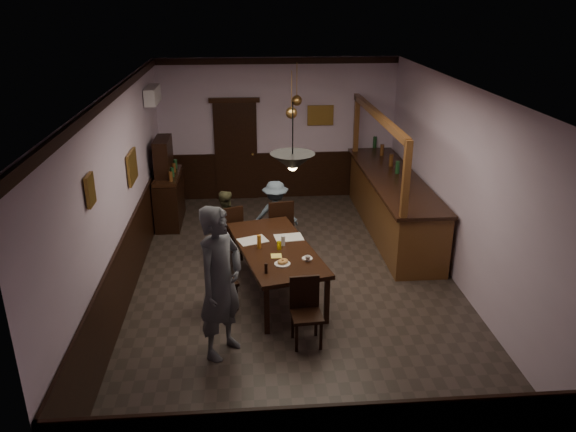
{
  "coord_description": "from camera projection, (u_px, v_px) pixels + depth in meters",
  "views": [
    {
      "loc": [
        -0.72,
        -7.7,
        4.22
      ],
      "look_at": [
        -0.11,
        -0.06,
        1.15
      ],
      "focal_mm": 35.0,
      "sensor_mm": 36.0,
      "label": 1
    }
  ],
  "objects": [
    {
      "name": "pendant_iron",
      "position": [
        293.0,
        162.0,
        6.93
      ],
      "size": [
        0.56,
        0.56,
        0.85
      ],
      "color": "black",
      "rests_on": "ground"
    },
    {
      "name": "beer_glass",
      "position": [
        259.0,
        242.0,
        8.13
      ],
      "size": [
        0.06,
        0.06,
        0.2
      ],
      "primitive_type": "cylinder",
      "color": "#BF721E",
      "rests_on": "dining_table"
    },
    {
      "name": "picture_left_small",
      "position": [
        90.0,
        190.0,
        6.29
      ],
      "size": [
        0.04,
        0.28,
        0.36
      ],
      "color": "olive",
      "rests_on": "ground"
    },
    {
      "name": "ac_unit",
      "position": [
        153.0,
        95.0,
        10.35
      ],
      "size": [
        0.2,
        0.85,
        0.3
      ],
      "color": "white",
      "rests_on": "ground"
    },
    {
      "name": "sideboard",
      "position": [
        168.0,
        190.0,
        10.82
      ],
      "size": [
        0.45,
        1.27,
        1.68
      ],
      "color": "black",
      "rests_on": "ground"
    },
    {
      "name": "bar_counter",
      "position": [
        392.0,
        202.0,
        10.43
      ],
      "size": [
        0.94,
        4.05,
        2.27
      ],
      "color": "#533116",
      "rests_on": "ground"
    },
    {
      "name": "person_seated_right",
      "position": [
        275.0,
        215.0,
        9.75
      ],
      "size": [
        0.8,
        0.48,
        1.22
      ],
      "primitive_type": "imported",
      "rotation": [
        0.0,
        0.0,
        3.17
      ],
      "color": "slate",
      "rests_on": "ground"
    },
    {
      "name": "pastry_ring_a",
      "position": [
        282.0,
        262.0,
        7.67
      ],
      "size": [
        0.13,
        0.13,
        0.04
      ],
      "primitive_type": "torus",
      "color": "#C68C47",
      "rests_on": "pastry_plate"
    },
    {
      "name": "saucer",
      "position": [
        307.0,
        258.0,
        7.84
      ],
      "size": [
        0.15,
        0.15,
        0.01
      ],
      "primitive_type": "cylinder",
      "color": "white",
      "rests_on": "dining_table"
    },
    {
      "name": "pendant_brass_far",
      "position": [
        297.0,
        101.0,
        10.65
      ],
      "size": [
        0.2,
        0.2,
        0.81
      ],
      "color": "#BF8C3F",
      "rests_on": "ground"
    },
    {
      "name": "picture_back",
      "position": [
        320.0,
        115.0,
        11.81
      ],
      "size": [
        0.55,
        0.04,
        0.42
      ],
      "color": "olive",
      "rests_on": "ground"
    },
    {
      "name": "newspaper_right",
      "position": [
        289.0,
        237.0,
        8.51
      ],
      "size": [
        0.45,
        0.35,
        0.01
      ],
      "primitive_type": "cube",
      "rotation": [
        0.0,
        0.0,
        0.12
      ],
      "color": "silver",
      "rests_on": "dining_table"
    },
    {
      "name": "door_back",
      "position": [
        236.0,
        152.0,
        11.95
      ],
      "size": [
        0.9,
        0.06,
        2.1
      ],
      "primitive_type": "cube",
      "color": "black",
      "rests_on": "ground"
    },
    {
      "name": "dining_table",
      "position": [
        276.0,
        251.0,
        8.23
      ],
      "size": [
        1.47,
        2.37,
        0.75
      ],
      "rotation": [
        0.0,
        0.0,
        0.22
      ],
      "color": "black",
      "rests_on": "ground"
    },
    {
      "name": "water_glass",
      "position": [
        283.0,
        241.0,
        8.22
      ],
      "size": [
        0.06,
        0.06,
        0.15
      ],
      "primitive_type": "cylinder",
      "color": "silver",
      "rests_on": "dining_table"
    },
    {
      "name": "pendant_brass_mid",
      "position": [
        291.0,
        113.0,
        9.57
      ],
      "size": [
        0.2,
        0.2,
        0.81
      ],
      "color": "#BF8C3F",
      "rests_on": "ground"
    },
    {
      "name": "coffee_cup",
      "position": [
        308.0,
        258.0,
        7.74
      ],
      "size": [
        0.1,
        0.1,
        0.07
      ],
      "primitive_type": "imported",
      "rotation": [
        0.0,
        0.0,
        0.22
      ],
      "color": "white",
      "rests_on": "saucer"
    },
    {
      "name": "napkin",
      "position": [
        276.0,
        256.0,
        7.92
      ],
      "size": [
        0.18,
        0.18,
        0.0
      ],
      "primitive_type": "cube",
      "rotation": [
        0.0,
        0.0,
        0.22
      ],
      "color": "#FEE75D",
      "rests_on": "dining_table"
    },
    {
      "name": "picture_left_large",
      "position": [
        132.0,
        167.0,
        8.68
      ],
      "size": [
        0.04,
        0.62,
        0.48
      ],
      "color": "olive",
      "rests_on": "ground"
    },
    {
      "name": "soda_can",
      "position": [
        279.0,
        245.0,
        8.11
      ],
      "size": [
        0.07,
        0.07,
        0.12
      ],
      "primitive_type": "cylinder",
      "color": "#FFEF15",
      "rests_on": "dining_table"
    },
    {
      "name": "room",
      "position": [
        295.0,
        192.0,
        8.19
      ],
      "size": [
        5.01,
        8.01,
        3.01
      ],
      "color": "#2D2621",
      "rests_on": "ground"
    },
    {
      "name": "newspaper_left",
      "position": [
        253.0,
        240.0,
        8.41
      ],
      "size": [
        0.5,
        0.43,
        0.01
      ],
      "primitive_type": "cube",
      "rotation": [
        0.0,
        0.0,
        0.36
      ],
      "color": "silver",
      "rests_on": "dining_table"
    },
    {
      "name": "person_seated_left",
      "position": [
        225.0,
        223.0,
        9.52
      ],
      "size": [
        0.56,
        0.44,
        1.15
      ],
      "primitive_type": "imported",
      "rotation": [
        0.0,
        0.0,
        3.14
      ],
      "color": "#4A492C",
      "rests_on": "ground"
    },
    {
      "name": "chair_side",
      "position": [
        217.0,
        278.0,
        7.86
      ],
      "size": [
        0.5,
        0.5,
        0.89
      ],
      "rotation": [
        0.0,
        0.0,
        1.94
      ],
      "color": "black",
      "rests_on": "ground"
    },
    {
      "name": "pastry_plate",
      "position": [
        282.0,
        264.0,
        7.67
      ],
      "size": [
        0.22,
        0.22,
        0.01
      ],
      "primitive_type": "cylinder",
      "color": "white",
      "rests_on": "dining_table"
    },
    {
      "name": "person_standing",
      "position": [
        221.0,
        283.0,
        6.72
      ],
      "size": [
        0.8,
        0.85,
        1.95
      ],
      "primitive_type": "imported",
      "rotation": [
        0.0,
        0.0,
        0.95
      ],
      "color": "#545760",
      "rests_on": "ground"
    },
    {
      "name": "pastry_ring_b",
      "position": [
        284.0,
        261.0,
        7.69
      ],
      "size": [
        0.13,
        0.13,
        0.04
      ],
      "primitive_type": "torus",
      "color": "#C68C47",
      "rests_on": "pastry_plate"
    },
    {
      "name": "chair_far_right",
      "position": [
        280.0,
        224.0,
        9.53
      ],
      "size": [
        0.49,
        0.49,
        0.99
      ],
      "rotation": [
        0.0,
        0.0,
        3.3
      ],
      "color": "black",
      "rests_on": "ground"
    },
    {
      "name": "pepper_mill",
      "position": [
        266.0,
        268.0,
        7.41
      ],
      "size": [
        0.04,
        0.04,
        0.14
      ],
      "primitive_type": "cylinder",
      "color": "black",
      "rests_on": "dining_table"
    },
    {
      "name": "chair_near",
      "position": [
        306.0,
        308.0,
        7.13
      ],
      "size": [
        0.41,
        0.41,
        0.89
      ],
      "rotation": [
        0.0,
        0.0,
        0.08
      ],
      "color": "black",
      "rests_on": "ground"
    },
    {
      "name": "chair_far_left",
      "position": [
        229.0,
        231.0,
        9.29
      ],
      "size": [
        0.56,
        0.56,
        0.99
      ],
      "rotation": [
        0.0,
        0.0,
        3.55
      ],
      "color": "black",
      "rests_on": "ground"
    }
  ]
}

